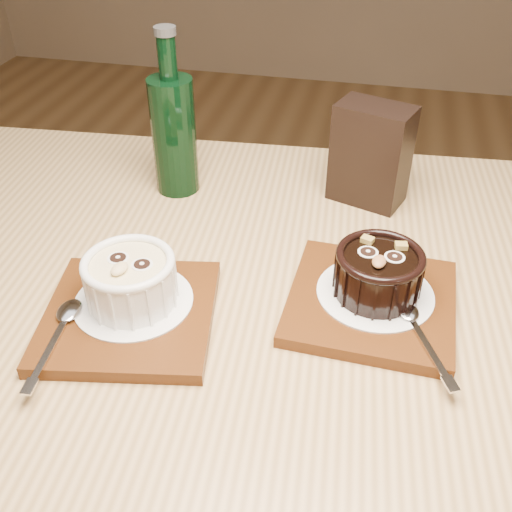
{
  "coord_description": "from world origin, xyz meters",
  "views": [
    {
      "loc": [
        0.25,
        -0.75,
        1.2
      ],
      "look_at": [
        0.13,
        -0.25,
        0.81
      ],
      "focal_mm": 42.0,
      "sensor_mm": 36.0,
      "label": 1
    }
  ],
  "objects": [
    {
      "name": "doily_left",
      "position": [
        0.01,
        -0.29,
        0.77
      ],
      "size": [
        0.13,
        0.13,
        0.0
      ],
      "primitive_type": "cylinder",
      "color": "white",
      "rests_on": "tray_left"
    },
    {
      "name": "ground",
      "position": [
        0.0,
        0.0,
        0.0
      ],
      "size": [
        5.0,
        5.0,
        0.0
      ],
      "primitive_type": "plane",
      "color": "brown",
      "rests_on": "ground"
    },
    {
      "name": "green_bottle",
      "position": [
        -0.04,
        -0.02,
        0.84
      ],
      "size": [
        0.06,
        0.06,
        0.23
      ],
      "color": "black",
      "rests_on": "table"
    },
    {
      "name": "condiment_stand",
      "position": [
        0.24,
        0.01,
        0.82
      ],
      "size": [
        0.11,
        0.09,
        0.14
      ],
      "primitive_type": "cube",
      "rotation": [
        0.0,
        0.0,
        -0.33
      ],
      "color": "black",
      "rests_on": "table"
    },
    {
      "name": "tray_right",
      "position": [
        0.26,
        -0.23,
        0.76
      ],
      "size": [
        0.19,
        0.19,
        0.01
      ],
      "primitive_type": "cube",
      "rotation": [
        0.0,
        0.0,
        -0.04
      ],
      "color": "#552A0E",
      "rests_on": "table"
    },
    {
      "name": "doily_right",
      "position": [
        0.26,
        -0.22,
        0.77
      ],
      "size": [
        0.13,
        0.13,
        0.0
      ],
      "primitive_type": "cylinder",
      "color": "white",
      "rests_on": "tray_right"
    },
    {
      "name": "ramekin_dark",
      "position": [
        0.26,
        -0.22,
        0.8
      ],
      "size": [
        0.1,
        0.1,
        0.06
      ],
      "rotation": [
        0.0,
        0.0,
        -0.09
      ],
      "color": "black",
      "rests_on": "doily_right"
    },
    {
      "name": "spoon_left",
      "position": [
        -0.05,
        -0.36,
        0.77
      ],
      "size": [
        0.04,
        0.14,
        0.01
      ],
      "primitive_type": null,
      "rotation": [
        0.0,
        0.0,
        0.12
      ],
      "color": "silver",
      "rests_on": "tray_left"
    },
    {
      "name": "tray_left",
      "position": [
        0.01,
        -0.31,
        0.76
      ],
      "size": [
        0.21,
        0.21,
        0.01
      ],
      "primitive_type": "cube",
      "rotation": [
        0.0,
        0.0,
        0.18
      ],
      "color": "#552A0E",
      "rests_on": "table"
    },
    {
      "name": "table",
      "position": [
        0.14,
        -0.25,
        0.66
      ],
      "size": [
        1.26,
        0.89,
        0.75
      ],
      "rotation": [
        0.0,
        0.0,
        0.08
      ],
      "color": "olive",
      "rests_on": "ground"
    },
    {
      "name": "ramekin_white",
      "position": [
        0.01,
        -0.29,
        0.8
      ],
      "size": [
        0.1,
        0.1,
        0.06
      ],
      "rotation": [
        0.0,
        0.0,
        -0.17
      ],
      "color": "white",
      "rests_on": "doily_left"
    },
    {
      "name": "spoon_right",
      "position": [
        0.31,
        -0.28,
        0.77
      ],
      "size": [
        0.08,
        0.13,
        0.01
      ],
      "primitive_type": null,
      "rotation": [
        0.0,
        0.0,
        0.43
      ],
      "color": "silver",
      "rests_on": "tray_right"
    }
  ]
}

